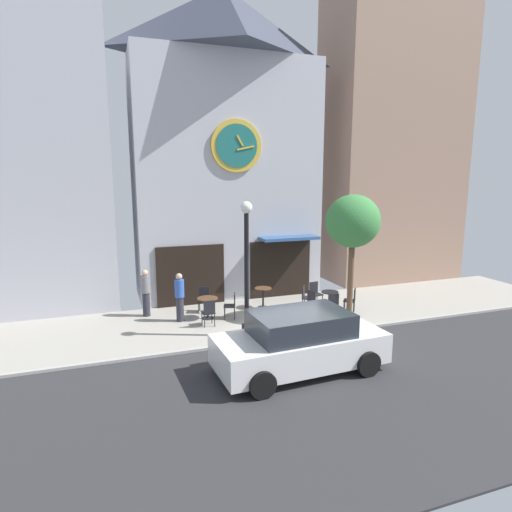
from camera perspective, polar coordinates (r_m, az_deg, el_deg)
ground_plane at (r=12.43m, az=7.56°, el=-12.73°), size 24.15×11.44×0.13m
clock_building at (r=17.98m, az=-4.07°, el=14.89°), size 7.38×4.30×12.01m
neighbor_building_left at (r=18.43m, az=-28.75°, el=13.12°), size 6.13×4.71×12.19m
neighbor_building_right at (r=21.84m, az=17.73°, el=15.52°), size 6.40×3.27×13.86m
street_lamp at (r=12.90m, az=-1.26°, el=-1.79°), size 0.36×0.36×4.15m
street_tree at (r=14.67m, az=12.77°, el=4.40°), size 1.87×1.68×4.28m
cafe_table_center_right at (r=14.97m, az=-6.46°, el=-6.35°), size 0.72×0.72×0.74m
cafe_table_near_curb at (r=16.07m, az=0.95°, el=-5.15°), size 0.63×0.63×0.77m
cafe_table_leftmost at (r=15.96m, az=9.79°, el=-5.53°), size 0.63×0.63×0.73m
cafe_chair_near_lamp at (r=15.87m, az=12.63°, el=-5.56°), size 0.56×0.56×0.90m
cafe_chair_by_entrance at (r=15.14m, az=10.13°, el=-6.25°), size 0.46×0.46×0.90m
cafe_chair_curbside at (r=15.97m, az=6.66°, el=-5.26°), size 0.56×0.56×0.90m
cafe_chair_outer at (r=16.53m, az=7.87°, el=-4.75°), size 0.46×0.46×0.90m
cafe_chair_mid_row at (r=14.22m, az=-6.32°, el=-7.27°), size 0.41×0.41×0.90m
cafe_chair_facing_street at (r=15.76m, az=-6.96°, el=-5.49°), size 0.51×0.51×0.90m
cafe_chair_corner at (r=15.36m, az=7.61°, el=-5.94°), size 0.48×0.48×0.90m
cafe_chair_near_tree at (r=14.92m, az=-3.23°, el=-6.36°), size 0.50×0.50×0.90m
pedestrian_blue at (r=14.76m, az=-10.13°, el=-5.34°), size 0.45×0.45×1.67m
pedestrian_grey at (r=15.55m, az=-14.46°, el=-4.70°), size 0.44×0.44×1.67m
parked_car_white at (r=11.05m, az=5.88°, el=-11.34°), size 4.38×2.19×1.55m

